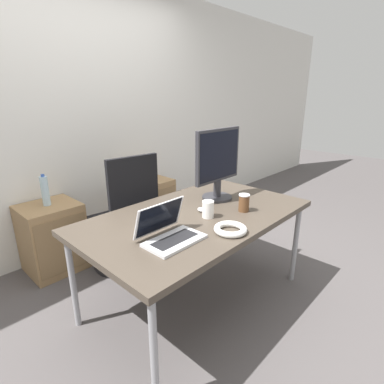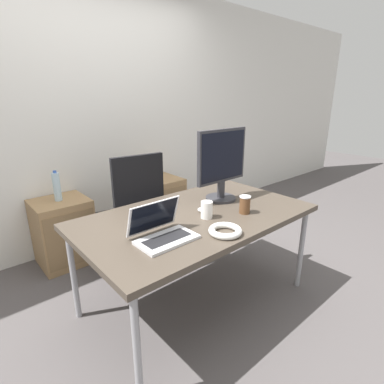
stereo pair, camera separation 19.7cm
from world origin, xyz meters
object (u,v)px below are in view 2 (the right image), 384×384
(cabinet_right, at_px, (160,205))
(water_bottle, at_px, (57,187))
(monitor, at_px, (222,164))
(mouse, at_px, (201,210))
(office_chair, at_px, (132,224))
(cable_coil, at_px, (225,231))
(cabinet_left, at_px, (64,232))
(coffee_cup_brown, at_px, (245,205))
(laptop_center, at_px, (162,231))
(coffee_cup_white, at_px, (207,210))

(cabinet_right, distance_m, water_bottle, 1.17)
(monitor, bearing_deg, mouse, -161.87)
(office_chair, relative_size, cabinet_right, 1.72)
(cable_coil, bearing_deg, cabinet_left, 106.68)
(coffee_cup_brown, bearing_deg, cabinet_left, 119.59)
(water_bottle, bearing_deg, cabinet_left, -90.00)
(office_chair, height_order, cabinet_right, office_chair)
(cabinet_right, bearing_deg, water_bottle, 179.88)
(office_chair, bearing_deg, cabinet_right, 35.88)
(mouse, bearing_deg, cabinet_left, 115.96)
(office_chair, height_order, mouse, office_chair)
(office_chair, distance_m, coffee_cup_brown, 1.13)
(cabinet_left, relative_size, laptop_center, 1.78)
(mouse, xyz_separation_m, coffee_cup_white, (-0.04, -0.10, 0.04))
(laptop_center, relative_size, coffee_cup_brown, 2.74)
(monitor, height_order, cable_coil, monitor)
(mouse, bearing_deg, cable_coil, -109.75)
(water_bottle, distance_m, mouse, 1.37)
(coffee_cup_white, bearing_deg, cabinet_left, 112.76)
(mouse, bearing_deg, laptop_center, -161.09)
(monitor, bearing_deg, coffee_cup_brown, -105.08)
(water_bottle, relative_size, coffee_cup_white, 2.35)
(laptop_center, height_order, coffee_cup_brown, laptop_center)
(water_bottle, height_order, monitor, monitor)
(cabinet_left, distance_m, mouse, 1.43)
(monitor, bearing_deg, water_bottle, 128.57)
(monitor, relative_size, cable_coil, 2.74)
(monitor, xyz_separation_m, coffee_cup_brown, (-0.08, -0.31, -0.22))
(office_chair, xyz_separation_m, cabinet_left, (-0.47, 0.44, -0.08))
(office_chair, bearing_deg, coffee_cup_brown, -71.04)
(mouse, relative_size, coffee_cup_white, 0.57)
(office_chair, distance_m, cabinet_right, 0.76)
(office_chair, height_order, coffee_cup_white, office_chair)
(cabinet_left, relative_size, coffee_cup_brown, 4.88)
(office_chair, bearing_deg, cable_coil, -90.08)
(office_chair, height_order, cabinet_left, office_chair)
(cabinet_left, bearing_deg, mouse, -64.04)
(laptop_center, relative_size, cable_coil, 1.70)
(cabinet_right, distance_m, mouse, 1.39)
(cabinet_right, distance_m, laptop_center, 1.73)
(monitor, bearing_deg, coffee_cup_white, -150.17)
(cable_coil, bearing_deg, coffee_cup_brown, 21.64)
(laptop_center, xyz_separation_m, coffee_cup_white, (0.40, 0.05, 0.01))
(office_chair, height_order, laptop_center, office_chair)
(mouse, distance_m, cable_coil, 0.37)
(office_chair, relative_size, monitor, 1.91)
(cabinet_left, bearing_deg, cable_coil, -73.32)
(monitor, xyz_separation_m, cable_coil, (-0.43, -0.45, -0.27))
(cabinet_left, xyz_separation_m, mouse, (0.60, -1.23, 0.43))
(laptop_center, bearing_deg, coffee_cup_white, 7.67)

